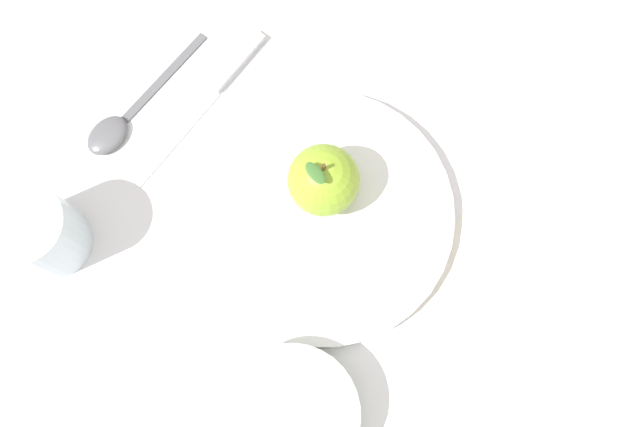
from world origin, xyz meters
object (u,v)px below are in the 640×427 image
(dinner_plate, at_px, (320,216))
(linen_napkin, at_px, (480,278))
(spoon, at_px, (120,122))
(side_bowl, at_px, (291,414))
(cup, at_px, (37,232))
(apple, at_px, (324,180))
(knife, at_px, (211,92))

(dinner_plate, height_order, linen_napkin, dinner_plate)
(dinner_plate, distance_m, spoon, 0.23)
(side_bowl, xyz_separation_m, cup, (0.07, -0.28, 0.02))
(side_bowl, bearing_deg, apple, -138.66)
(side_bowl, distance_m, knife, 0.34)
(apple, height_order, spoon, apple)
(side_bowl, relative_size, spoon, 0.72)
(dinner_plate, relative_size, apple, 3.30)
(spoon, relative_size, linen_napkin, 1.21)
(knife, xyz_separation_m, linen_napkin, (-0.08, 0.33, -0.00))
(dinner_plate, distance_m, cup, 0.27)
(linen_napkin, bearing_deg, cup, -45.68)
(side_bowl, relative_size, cup, 1.49)
(apple, distance_m, cup, 0.27)
(dinner_plate, relative_size, linen_napkin, 1.81)
(cup, xyz_separation_m, knife, (-0.22, -0.02, -0.04))
(cup, xyz_separation_m, spoon, (-0.13, -0.06, -0.04))
(apple, distance_m, knife, 0.17)
(cup, relative_size, spoon, 0.48)
(dinner_plate, height_order, apple, apple)
(dinner_plate, height_order, side_bowl, side_bowl)
(apple, height_order, cup, apple)
(dinner_plate, bearing_deg, knife, -90.40)
(apple, height_order, side_bowl, apple)
(dinner_plate, xyz_separation_m, knife, (-0.00, -0.18, -0.01))
(spoon, xyz_separation_m, linen_napkin, (-0.17, 0.36, -0.00))
(knife, bearing_deg, linen_napkin, 103.52)
(cup, distance_m, linen_napkin, 0.43)
(side_bowl, distance_m, linen_napkin, 0.23)
(dinner_plate, relative_size, side_bowl, 2.09)
(cup, bearing_deg, spoon, -155.19)
(apple, xyz_separation_m, spoon, (0.11, -0.20, -0.05))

